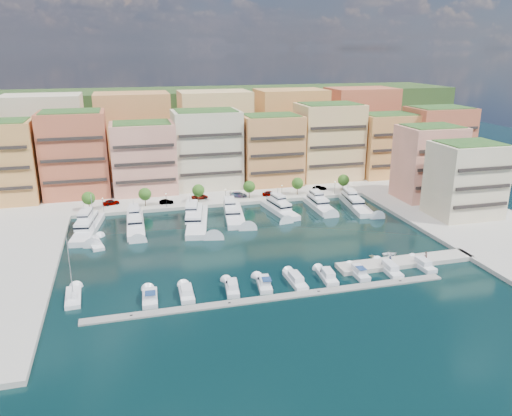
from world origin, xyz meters
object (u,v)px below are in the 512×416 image
object	(u,v)px
yacht_0	(88,226)
yacht_2	(197,219)
sailboat_0	(73,298)
car_5	(320,188)
tree_4	(298,183)
tree_5	(344,180)
tree_3	(249,187)
cruiser_9	(422,265)
car_1	(166,202)
lamppost_1	(166,198)
cruiser_8	(389,269)
tree_2	(198,190)
car_2	(200,197)
cruiser_6	(327,276)
cruiser_2	(186,293)
cruiser_5	(295,280)
yacht_4	(279,209)
lamppost_4	(335,185)
yacht_5	(319,204)
cruiser_7	(358,273)
tender_2	(390,254)
tree_1	(145,194)
yacht_3	(233,213)
lamppost_0	(103,202)
person_1	(426,255)
yacht_1	(135,223)
cruiser_4	(264,284)
car_0	(111,202)
cruiser_1	(150,298)
car_3	(238,194)
sailboat_2	(95,244)
tender_1	(372,256)
car_4	(270,193)
lamppost_2	(226,193)
person_0	(390,259)
tree_0	(88,198)

from	to	relation	value
yacht_0	yacht_2	xyz separation A→B (m)	(28.69, -1.18, -0.00)
sailboat_0	car_5	xyz separation A→B (m)	(73.52, 56.94, 1.44)
tree_4	tree_5	world-z (taller)	same
tree_3	tree_4	bearing A→B (deg)	0.00
cruiser_9	car_1	distance (m)	77.38
lamppost_1	cruiser_8	xyz separation A→B (m)	(42.43, -55.80, -3.28)
yacht_2	tree_2	bearing A→B (deg)	79.29
car_2	cruiser_6	bearing A→B (deg)	-175.16
cruiser_2	cruiser_5	distance (m)	22.40
yacht_4	lamppost_4	bearing A→B (deg)	25.30
cruiser_2	cruiser_5	xyz separation A→B (m)	(22.40, -0.02, -0.00)
yacht_5	sailboat_0	bearing A→B (deg)	-148.07
lamppost_4	sailboat_0	xyz separation A→B (m)	(-76.57, -51.55, -3.51)
tree_3	yacht_5	distance (m)	22.45
cruiser_7	tender_2	size ratio (longest dim) A/B	2.10
tree_1	yacht_3	distance (m)	27.79
sailboat_0	lamppost_0	bearing A→B (deg)	84.93
yacht_0	person_1	bearing A→B (deg)	-29.38
yacht_1	cruiser_4	distance (m)	49.62
yacht_1	cruiser_2	bearing A→B (deg)	-79.39
tree_1	car_0	world-z (taller)	tree_1
cruiser_6	cruiser_9	bearing A→B (deg)	0.01
cruiser_2	tender_2	size ratio (longest dim) A/B	2.09
tree_5	car_1	xyz separation A→B (m)	(-57.81, 0.64, -3.04)
car_2	sailboat_0	bearing A→B (deg)	138.82
cruiser_7	yacht_2	bearing A→B (deg)	123.75
tree_2	yacht_0	xyz separation A→B (m)	(-31.71, -14.78, -3.53)
lamppost_0	car_2	size ratio (longest dim) A/B	0.80
yacht_5	cruiser_5	size ratio (longest dim) A/B	1.83
cruiser_1	car_3	distance (m)	68.14
sailboat_2	car_0	xyz separation A→B (m)	(3.57, 29.80, 1.53)
tender_1	car_4	bearing A→B (deg)	32.10
car_4	lamppost_0	bearing A→B (deg)	97.01
tree_3	car_2	distance (m)	15.78
lamppost_1	cruiser_7	bearing A→B (deg)	-57.80
lamppost_1	lamppost_4	size ratio (longest dim) A/B	1.00
yacht_0	yacht_2	world-z (taller)	same
lamppost_2	person_0	world-z (taller)	lamppost_2
cruiser_4	tender_2	bearing A→B (deg)	13.25
tree_5	tree_0	bearing A→B (deg)	180.00
yacht_0	cruiser_9	distance (m)	84.25
yacht_2	car_1	xyz separation A→B (m)	(-6.80, 16.60, 0.49)
lamppost_1	car_3	world-z (taller)	lamppost_1
car_0	lamppost_1	bearing A→B (deg)	-129.34
yacht_4	sailboat_0	bearing A→B (deg)	-142.94
sailboat_2	car_2	size ratio (longest dim) A/B	2.52
lamppost_2	cruiser_5	bearing A→B (deg)	-86.90
lamppost_4	cruiser_2	xyz separation A→B (m)	(-55.37, -55.78, -3.28)
lamppost_0	car_4	distance (m)	51.17
yacht_1	person_0	xyz separation A→B (m)	(53.00, -41.91, 0.88)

